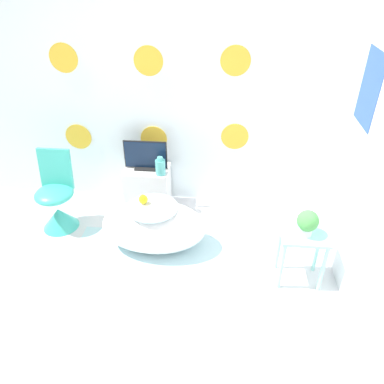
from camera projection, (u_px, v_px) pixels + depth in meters
name	position (u px, v px, depth m)	size (l,w,h in m)	color
ground_plane	(112.00, 338.00, 2.70)	(12.00, 12.00, 0.00)	silver
wall_back_dotted	(150.00, 81.00, 3.56)	(4.47, 0.05, 2.60)	white
wall_right	(370.00, 128.00, 2.63)	(0.06, 2.86, 2.60)	silver
rug	(147.00, 254.00, 3.44)	(1.37, 0.69, 0.01)	silver
bathtub	(154.00, 226.00, 3.42)	(0.96, 0.55, 0.46)	white
rubber_duck	(143.00, 199.00, 3.30)	(0.08, 0.09, 0.10)	yellow
chair	(57.00, 205.00, 3.66)	(0.37, 0.37, 0.79)	#38B2A3
tv_cabinet	(148.00, 187.00, 3.97)	(0.46, 0.33, 0.46)	silver
tv	(146.00, 157.00, 3.77)	(0.44, 0.12, 0.31)	black
vase	(160.00, 167.00, 3.71)	(0.10, 0.10, 0.19)	#51B2AD
side_table	(303.00, 245.00, 2.99)	(0.37, 0.28, 0.48)	#99E0D8
potted_plant_left	(308.00, 222.00, 2.86)	(0.17, 0.17, 0.22)	white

